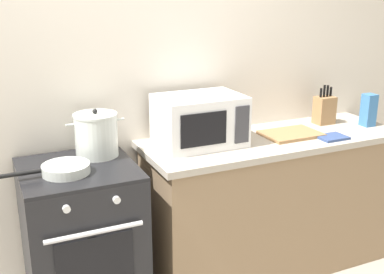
{
  "coord_description": "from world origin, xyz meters",
  "views": [
    {
      "loc": [
        -0.78,
        -1.79,
        1.82
      ],
      "look_at": [
        0.32,
        0.6,
        1.0
      ],
      "focal_mm": 44.77,
      "sensor_mm": 36.0,
      "label": 1
    }
  ],
  "objects": [
    {
      "name": "back_wall",
      "position": [
        0.3,
        0.97,
        1.25
      ],
      "size": [
        4.4,
        0.1,
        2.5
      ],
      "primitive_type": "cube",
      "color": "silver",
      "rests_on": "ground_plane"
    },
    {
      "name": "pasta_box",
      "position": [
        1.62,
        0.57,
        1.03
      ],
      "size": [
        0.08,
        0.08,
        0.22
      ],
      "primitive_type": "cube",
      "color": "teal",
      "rests_on": "countertop_right"
    },
    {
      "name": "cutting_board",
      "position": [
        1.01,
        0.6,
        0.93
      ],
      "size": [
        0.36,
        0.26,
        0.02
      ],
      "primitive_type": "cube",
      "color": "#997047",
      "rests_on": "countertop_right"
    },
    {
      "name": "microwave",
      "position": [
        0.4,
        0.68,
        1.07
      ],
      "size": [
        0.5,
        0.37,
        0.3
      ],
      "color": "white",
      "rests_on": "countertop_right"
    },
    {
      "name": "countertop_right",
      "position": [
        0.9,
        0.62,
        0.9
      ],
      "size": [
        1.7,
        0.6,
        0.04
      ],
      "primitive_type": "cube",
      "color": "#ADA393",
      "rests_on": "lower_cabinet_right"
    },
    {
      "name": "lower_cabinet_right",
      "position": [
        0.9,
        0.62,
        0.44
      ],
      "size": [
        1.64,
        0.56,
        0.88
      ],
      "primitive_type": "cube",
      "color": "#8C7051",
      "rests_on": "ground_plane"
    },
    {
      "name": "stock_pot",
      "position": [
        -0.21,
        0.74,
        1.04
      ],
      "size": [
        0.33,
        0.24,
        0.27
      ],
      "color": "silver",
      "rests_on": "stove"
    },
    {
      "name": "knife_block",
      "position": [
        1.38,
        0.74,
        1.02
      ],
      "size": [
        0.13,
        0.1,
        0.27
      ],
      "color": "#997047",
      "rests_on": "countertop_right"
    },
    {
      "name": "stove",
      "position": [
        -0.35,
        0.6,
        0.46
      ],
      "size": [
        0.6,
        0.64,
        0.92
      ],
      "color": "black",
      "rests_on": "ground_plane"
    },
    {
      "name": "oven_mitt",
      "position": [
        1.21,
        0.44,
        0.93
      ],
      "size": [
        0.18,
        0.14,
        0.02
      ],
      "primitive_type": "cube",
      "color": "#33477A",
      "rests_on": "countertop_right"
    },
    {
      "name": "frying_pan",
      "position": [
        -0.43,
        0.53,
        0.95
      ],
      "size": [
        0.44,
        0.24,
        0.05
      ],
      "color": "silver",
      "rests_on": "stove"
    }
  ]
}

